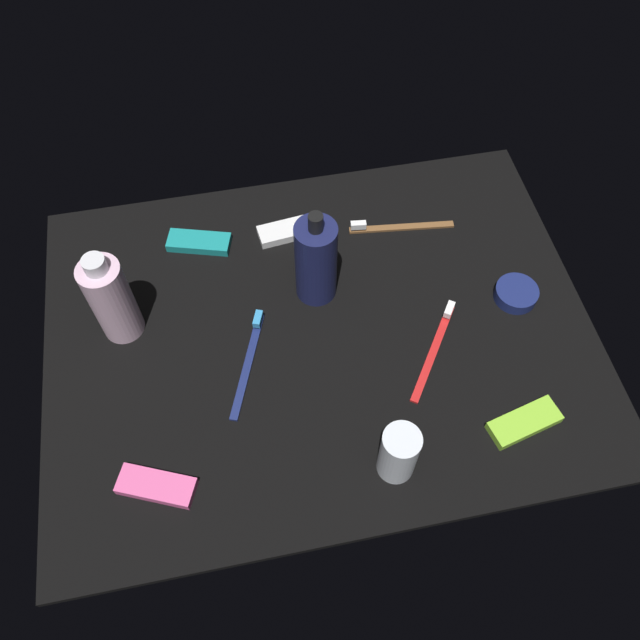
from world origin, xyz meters
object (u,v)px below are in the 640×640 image
object	(u,v)px
toothbrush_red	(436,345)
snack_bar_white	(289,230)
deodorant_stick	(399,453)
cream_tin_left	(515,292)
lotion_bottle	(316,261)
snack_bar_pink	(156,486)
snack_bar_teal	(199,242)
toothbrush_navy	(249,358)
toothbrush_brown	(395,226)
bodywash_bottle	(111,299)
snack_bar_lime	(524,422)

from	to	relation	value
toothbrush_red	snack_bar_white	xyz separation A→B (cm)	(-18.11, 26.35, 0.14)
deodorant_stick	toothbrush_red	bearing A→B (deg)	57.57
cream_tin_left	deodorant_stick	bearing A→B (deg)	-137.60
lotion_bottle	deodorant_stick	distance (cm)	31.48
snack_bar_pink	snack_bar_teal	world-z (taller)	same
lotion_bottle	deodorant_stick	world-z (taller)	lotion_bottle
deodorant_stick	snack_bar_teal	bearing A→B (deg)	117.20
lotion_bottle	toothbrush_navy	size ratio (longest dim) A/B	1.04
toothbrush_red	toothbrush_brown	bearing A→B (deg)	90.26
cream_tin_left	toothbrush_navy	bearing A→B (deg)	-175.70
bodywash_bottle	cream_tin_left	distance (cm)	62.12
snack_bar_white	snack_bar_teal	world-z (taller)	same
cream_tin_left	toothbrush_red	bearing A→B (deg)	-156.34
toothbrush_navy	snack_bar_lime	distance (cm)	40.93
snack_bar_white	bodywash_bottle	bearing A→B (deg)	-160.90
toothbrush_red	lotion_bottle	bearing A→B (deg)	138.64
deodorant_stick	snack_bar_lime	distance (cm)	20.08
snack_bar_teal	cream_tin_left	bearing A→B (deg)	-5.75
snack_bar_white	deodorant_stick	bearing A→B (deg)	-86.96
deodorant_stick	cream_tin_left	size ratio (longest dim) A/B	1.47
deodorant_stick	snack_bar_teal	xyz separation A→B (cm)	(-22.52, 43.82, -4.26)
deodorant_stick	lotion_bottle	bearing A→B (deg)	99.13
toothbrush_brown	snack_bar_teal	xyz separation A→B (cm)	(-33.25, 2.92, 0.14)
deodorant_stick	snack_bar_teal	size ratio (longest dim) A/B	0.96
snack_bar_white	snack_bar_teal	bearing A→B (deg)	171.93
snack_bar_teal	snack_bar_pink	bearing A→B (deg)	-86.55
toothbrush_red	snack_bar_white	size ratio (longest dim) A/B	1.49
toothbrush_brown	snack_bar_lime	distance (cm)	39.47
toothbrush_navy	toothbrush_red	bearing A→B (deg)	-6.81
lotion_bottle	snack_bar_white	xyz separation A→B (cm)	(-2.30, 12.43, -7.01)
deodorant_stick	snack_bar_white	xyz separation A→B (cm)	(-7.28, 43.40, -4.26)
bodywash_bottle	snack_bar_lime	bearing A→B (deg)	-26.53
deodorant_stick	toothbrush_red	world-z (taller)	deodorant_stick
toothbrush_navy	snack_bar_pink	world-z (taller)	toothbrush_navy
toothbrush_red	cream_tin_left	world-z (taller)	same
toothbrush_red	cream_tin_left	xyz separation A→B (cm)	(15.08, 6.61, 0.44)
bodywash_bottle	cream_tin_left	size ratio (longest dim) A/B	2.53
cream_tin_left	snack_bar_white	bearing A→B (deg)	149.26
lotion_bottle	snack_bar_lime	size ratio (longest dim) A/B	1.72
snack_bar_white	snack_bar_lime	distance (cm)	48.94
bodywash_bottle	snack_bar_lime	distance (cm)	61.88
toothbrush_brown	snack_bar_lime	bearing A→B (deg)	-77.19
toothbrush_navy	toothbrush_brown	size ratio (longest dim) A/B	0.96
bodywash_bottle	snack_bar_pink	xyz separation A→B (cm)	(3.36, -26.56, -7.06)
deodorant_stick	snack_bar_pink	world-z (taller)	deodorant_stick
snack_bar_teal	cream_tin_left	world-z (taller)	cream_tin_left
lotion_bottle	toothbrush_red	bearing A→B (deg)	-41.36
toothbrush_navy	snack_bar_white	world-z (taller)	toothbrush_navy
deodorant_stick	snack_bar_white	distance (cm)	44.21
cream_tin_left	lotion_bottle	bearing A→B (deg)	166.68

